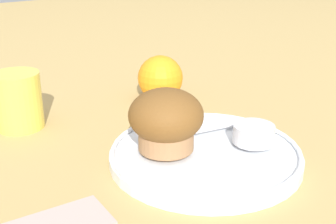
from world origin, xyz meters
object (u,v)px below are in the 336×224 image
at_px(muffin, 166,120).
at_px(butter_knife, 191,131).
at_px(orange_fruit, 160,78).
at_px(juice_glass, 18,101).

distance_m(muffin, butter_knife, 0.07).
height_order(orange_fruit, juice_glass, juice_glass).
relative_size(butter_knife, orange_fruit, 1.93).
bearing_deg(butter_knife, muffin, -149.45).
bearing_deg(juice_glass, orange_fruit, -2.33).
relative_size(butter_knife, juice_glass, 1.78).
distance_m(muffin, juice_glass, 0.25).
bearing_deg(butter_knife, juice_glass, 140.81).
height_order(butter_knife, juice_glass, juice_glass).
bearing_deg(muffin, butter_knife, 23.18).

